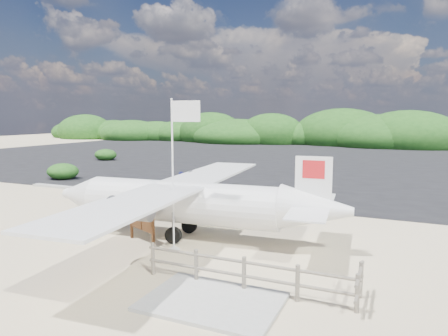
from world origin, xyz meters
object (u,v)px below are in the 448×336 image
Objects in this scene: flagpole at (174,249)px; crew_c at (181,190)px; baggage_cart at (129,212)px; crew_a at (206,202)px; crew_b at (215,199)px; signboard at (142,242)px.

flagpole reaches higher than crew_c.
crew_a is (4.13, 0.50, 0.80)m from baggage_cart.
crew_b is (4.36, 0.94, 0.85)m from baggage_cart.
crew_b is at bearing 102.91° from signboard.
crew_c is (1.95, 1.95, 0.98)m from baggage_cart.
signboard is (-1.55, 0.22, 0.00)m from flagpole.
signboard is 4.44m from crew_a.
crew_b is at bearing -111.53° from crew_a.
flagpole is at bearing 105.32° from crew_c.
crew_b reaches higher than crew_a.
crew_a is at bearing 104.89° from signboard.
crew_b reaches higher than baggage_cart.
crew_a is (0.62, 4.32, 0.80)m from signboard.
crew_c is at bearing 117.44° from flagpole.
crew_a is at bearing 101.57° from flagpole.
flagpole is 6.82m from crew_c.
crew_c is (-2.41, 1.00, 0.13)m from crew_b.
flagpole is 4.70m from crew_a.
crew_a is 0.50m from crew_b.
signboard is at bearing 172.04° from flagpole.
baggage_cart is 1.57× the size of signboard.
baggage_cart is 1.41× the size of crew_c.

